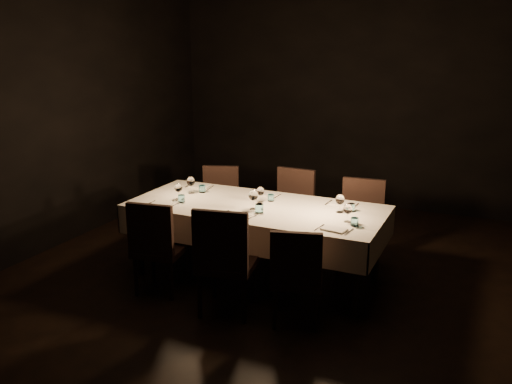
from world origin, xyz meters
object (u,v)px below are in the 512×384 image
at_px(dining_table, 256,213).
at_px(chair_far_left, 220,200).
at_px(chair_near_center, 225,257).
at_px(chair_near_left, 156,243).
at_px(chair_near_right, 297,272).
at_px(chair_far_right, 361,219).
at_px(chair_far_center, 292,206).

height_order(dining_table, chair_far_left, chair_far_left).
xyz_separation_m(dining_table, chair_near_center, (0.09, -0.84, -0.14)).
bearing_deg(chair_near_center, dining_table, -94.77).
relative_size(chair_near_left, chair_near_right, 1.06).
bearing_deg(dining_table, chair_near_left, -132.95).
distance_m(chair_near_right, chair_far_right, 1.51).
xyz_separation_m(chair_far_center, chair_far_right, (0.83, -0.12, -0.00)).
distance_m(chair_far_left, chair_far_right, 1.72).
bearing_deg(chair_near_right, chair_near_center, -8.65).
relative_size(dining_table, chair_far_center, 2.69).
bearing_deg(chair_far_right, dining_table, -145.82).
bearing_deg(chair_far_left, chair_near_left, -103.66).
relative_size(chair_near_right, chair_far_right, 0.94).
bearing_deg(chair_far_right, chair_near_right, -102.12).
height_order(chair_near_left, chair_near_right, chair_near_left).
xyz_separation_m(dining_table, chair_near_right, (0.71, -0.76, -0.20)).
bearing_deg(chair_far_center, chair_far_left, -174.03).
relative_size(chair_near_center, chair_far_center, 1.06).
xyz_separation_m(chair_near_center, chair_far_left, (-0.93, 1.64, -0.05)).
bearing_deg(chair_near_center, chair_far_center, -99.66).
relative_size(chair_near_left, chair_far_center, 0.99).
bearing_deg(chair_far_right, chair_near_left, -142.50).
relative_size(chair_far_center, chair_far_right, 1.01).
xyz_separation_m(dining_table, chair_far_right, (0.88, 0.74, -0.17)).
bearing_deg(chair_near_left, chair_far_center, -123.46).
relative_size(chair_near_center, chair_far_left, 1.11).
distance_m(dining_table, chair_near_center, 0.86).
distance_m(dining_table, chair_far_left, 1.18).
height_order(chair_near_right, chair_far_right, chair_far_right).
xyz_separation_m(dining_table, chair_near_left, (-0.69, -0.74, -0.18)).
xyz_separation_m(chair_near_right, chair_far_right, (0.17, 1.50, 0.03)).
distance_m(dining_table, chair_far_center, 0.88).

